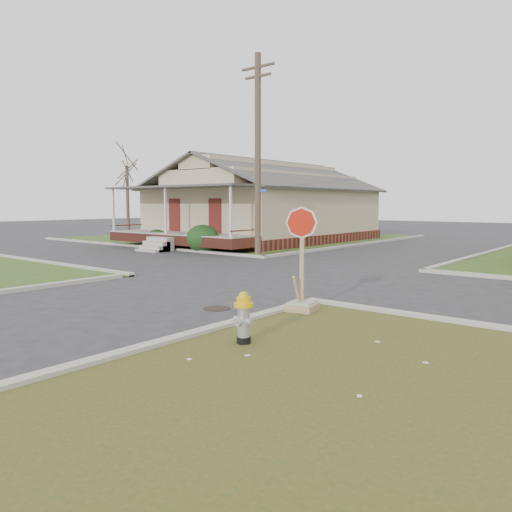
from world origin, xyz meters
The scene contains 11 objects.
ground centered at (0.00, 0.00, 0.00)m, with size 120.00×120.00×0.00m, color #2C2C2E.
verge_far_left centered at (-13.00, 18.00, 0.03)m, with size 19.00×19.00×0.05m, color #2C4819.
curbs centered at (0.00, 5.00, 0.00)m, with size 80.00×40.00×0.12m, color #ABA79A, non-canonical shape.
manhole centered at (2.20, -0.50, 0.01)m, with size 0.64×0.64×0.01m, color black.
corner_house centered at (-10.00, 16.68, 2.28)m, with size 10.10×15.50×5.30m.
utility_pole centered at (-4.20, 8.90, 4.66)m, with size 1.80×0.28×9.00m.
tree_far_left centered at (-18.00, 12.00, 2.50)m, with size 0.22×0.22×4.90m, color #463628.
fire_hydrant centered at (4.65, -2.40, 0.54)m, with size 0.33×0.33×0.89m.
stop_sign centered at (3.95, 0.39, 0.55)m, with size 0.65×0.64×2.31m.
hedge_left centered at (-11.78, 9.32, 0.55)m, with size 1.30×1.07×0.99m, color #193E16.
hedge_right centered at (-7.74, 8.89, 0.67)m, with size 1.62×1.33×1.24m, color #193E16.
Camera 1 is at (10.06, -8.70, 2.42)m, focal length 35.00 mm.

